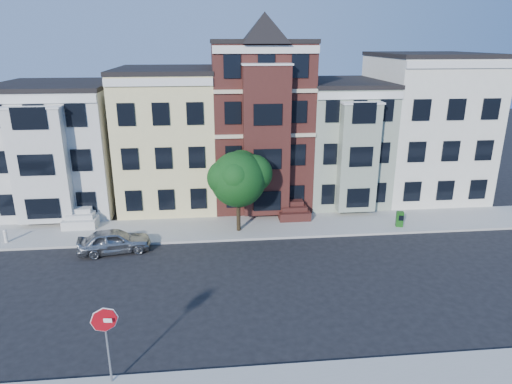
{
  "coord_description": "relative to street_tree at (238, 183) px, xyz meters",
  "views": [
    {
      "loc": [
        -3.79,
        -20.66,
        12.25
      ],
      "look_at": [
        -1.36,
        3.27,
        4.2
      ],
      "focal_mm": 32.0,
      "sensor_mm": 36.0,
      "label": 1
    }
  ],
  "objects": [
    {
      "name": "street_tree",
      "position": [
        0.0,
        0.0,
        0.0
      ],
      "size": [
        5.84,
        5.84,
        6.63
      ],
      "primitive_type": null,
      "rotation": [
        0.0,
        0.0,
        -0.02
      ],
      "color": "#124C13",
      "rests_on": "far_sidewalk"
    },
    {
      "name": "house_white",
      "position": [
        -12.9,
        7.1,
        1.03
      ],
      "size": [
        8.0,
        9.0,
        9.0
      ],
      "primitive_type": "cube",
      "color": "silver",
      "rests_on": "ground"
    },
    {
      "name": "ground",
      "position": [
        2.1,
        -7.4,
        -3.47
      ],
      "size": [
        120.0,
        120.0,
        0.0
      ],
      "primitive_type": "plane",
      "color": "black"
    },
    {
      "name": "house_cream",
      "position": [
        15.6,
        7.1,
        2.03
      ],
      "size": [
        8.0,
        9.0,
        11.0
      ],
      "primitive_type": "cube",
      "color": "silver",
      "rests_on": "ground"
    },
    {
      "name": "fire_hydrant",
      "position": [
        -14.65,
        -0.44,
        -2.97
      ],
      "size": [
        0.31,
        0.31,
        0.68
      ],
      "primitive_type": "cylinder",
      "rotation": [
        0.0,
        0.0,
        0.34
      ],
      "color": "silver",
      "rests_on": "far_sidewalk"
    },
    {
      "name": "newspaper_box",
      "position": [
        10.96,
        -0.39,
        -2.8
      ],
      "size": [
        0.56,
        0.52,
        1.03
      ],
      "primitive_type": "cube",
      "rotation": [
        0.0,
        0.0,
        -0.26
      ],
      "color": "#175214",
      "rests_on": "far_sidewalk"
    },
    {
      "name": "house_brown",
      "position": [
        2.1,
        7.1,
        2.53
      ],
      "size": [
        7.0,
        9.0,
        12.0
      ],
      "primitive_type": "cube",
      "color": "#3E1A15",
      "rests_on": "ground"
    },
    {
      "name": "far_sidewalk",
      "position": [
        2.1,
        0.6,
        -3.39
      ],
      "size": [
        60.0,
        4.0,
        0.15
      ],
      "primitive_type": "cube",
      "color": "#9E9B93",
      "rests_on": "ground"
    },
    {
      "name": "parked_car",
      "position": [
        -7.66,
        -2.2,
        -2.74
      ],
      "size": [
        4.49,
        2.4,
        1.45
      ],
      "primitive_type": "imported",
      "rotation": [
        0.0,
        0.0,
        1.74
      ],
      "color": "gray",
      "rests_on": "ground"
    },
    {
      "name": "house_yellow",
      "position": [
        -4.9,
        7.1,
        1.53
      ],
      "size": [
        7.0,
        9.0,
        10.0
      ],
      "primitive_type": "cube",
      "color": "beige",
      "rests_on": "ground"
    },
    {
      "name": "house_green",
      "position": [
        8.6,
        7.1,
        1.03
      ],
      "size": [
        6.0,
        9.0,
        9.0
      ],
      "primitive_type": "cube",
      "color": "gray",
      "rests_on": "ground"
    },
    {
      "name": "stop_sign",
      "position": [
        -5.64,
        -13.7,
        -1.53
      ],
      "size": [
        0.99,
        0.25,
        3.57
      ],
      "primitive_type": null,
      "rotation": [
        0.0,
        0.0,
        -0.12
      ],
      "color": "#AB0A13",
      "rests_on": "near_sidewalk"
    }
  ]
}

